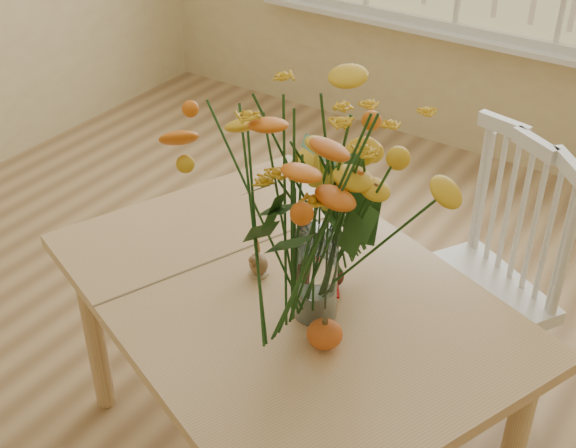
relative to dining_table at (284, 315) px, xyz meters
The scene contains 7 objects.
floor 0.86m from the dining_table, 158.32° to the left, with size 4.00×4.50×0.01m, color #977149.
dining_table is the anchor object (origin of this frame).
windsor_chair 0.76m from the dining_table, 58.93° to the left, with size 0.63×0.63×1.02m.
flower_vase 0.51m from the dining_table, 16.00° to the right, with size 0.56×0.56×0.66m.
pumpkin 0.29m from the dining_table, 31.64° to the right, with size 0.10×0.10×0.07m, color #CC4C18.
turkey_figurine 0.17m from the dining_table, 168.42° to the left, with size 0.09×0.09×0.10m.
dark_gourd 0.19m from the dining_table, 42.77° to the left, with size 0.13×0.12×0.06m.
Camera 1 is at (1.53, -1.67, 2.12)m, focal length 48.00 mm.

